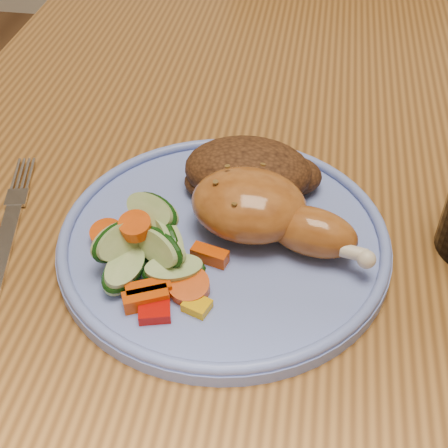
% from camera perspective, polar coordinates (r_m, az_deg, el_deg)
% --- Properties ---
extents(dining_table, '(0.90, 1.40, 0.75)m').
position_cam_1_polar(dining_table, '(0.66, 8.93, -4.28)').
color(dining_table, brown).
rests_on(dining_table, ground).
extents(chair_far, '(0.42, 0.42, 0.91)m').
position_cam_1_polar(chair_far, '(1.26, 9.33, 10.85)').
color(chair_far, '#4C2D16').
rests_on(chair_far, ground).
extents(plate, '(0.29, 0.29, 0.01)m').
position_cam_1_polar(plate, '(0.56, 0.00, -1.61)').
color(plate, '#697DCC').
rests_on(plate, dining_table).
extents(plate_rim, '(0.29, 0.29, 0.01)m').
position_cam_1_polar(plate_rim, '(0.55, 0.00, -0.78)').
color(plate_rim, '#697DCC').
rests_on(plate_rim, plate).
extents(chicken_leg, '(0.17, 0.10, 0.05)m').
position_cam_1_polar(chicken_leg, '(0.54, 3.67, 1.18)').
color(chicken_leg, '#A85D23').
rests_on(chicken_leg, plate).
extents(rice_pilaf, '(0.13, 0.09, 0.05)m').
position_cam_1_polar(rice_pilaf, '(0.59, 2.46, 4.76)').
color(rice_pilaf, '#4A2812').
rests_on(rice_pilaf, plate).
extents(vegetable_pile, '(0.12, 0.13, 0.06)m').
position_cam_1_polar(vegetable_pile, '(0.52, -6.97, -2.46)').
color(vegetable_pile, '#A50A05').
rests_on(vegetable_pile, plate).
extents(fork, '(0.06, 0.17, 0.00)m').
position_cam_1_polar(fork, '(0.60, -19.11, -0.43)').
color(fork, silver).
rests_on(fork, dining_table).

